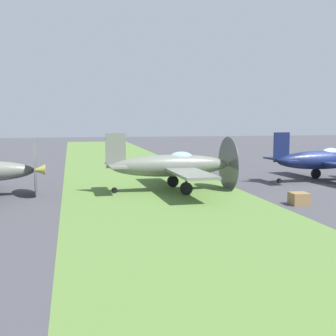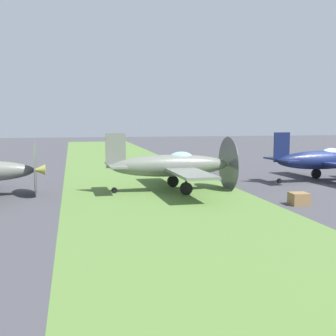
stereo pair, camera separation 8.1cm
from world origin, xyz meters
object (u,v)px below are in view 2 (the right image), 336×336
(airplane_wingman, at_px, (173,166))
(supply_crate, at_px, (299,199))
(airplane_lead, at_px, (325,160))
(ground_crew_chief, at_px, (222,167))
(fuel_drum, at_px, (183,167))

(airplane_wingman, bearing_deg, supply_crate, 41.32)
(airplane_wingman, bearing_deg, airplane_lead, 97.42)
(ground_crew_chief, relative_size, supply_crate, 1.92)
(airplane_lead, height_order, supply_crate, airplane_lead)
(ground_crew_chief, xyz_separation_m, supply_crate, (10.50, 0.65, -0.59))
(fuel_drum, distance_m, supply_crate, 15.28)
(airplane_lead, height_order, ground_crew_chief, airplane_lead)
(airplane_wingman, relative_size, ground_crew_chief, 6.11)
(airplane_wingman, bearing_deg, ground_crew_chief, 132.89)
(ground_crew_chief, bearing_deg, fuel_drum, 61.78)
(supply_crate, bearing_deg, ground_crew_chief, -176.48)
(airplane_lead, xyz_separation_m, supply_crate, (7.64, -6.07, -1.23))
(airplane_wingman, height_order, supply_crate, airplane_wingman)
(ground_crew_chief, bearing_deg, supply_crate, -136.84)
(supply_crate, bearing_deg, airplane_wingman, -137.05)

